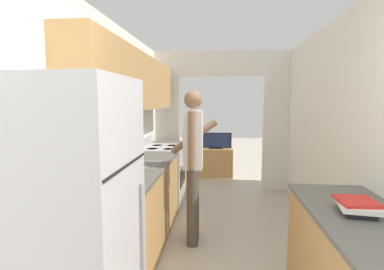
{
  "coord_description": "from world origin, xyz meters",
  "views": [
    {
      "loc": [
        0.0,
        -0.94,
        1.63
      ],
      "look_at": [
        -0.31,
        2.3,
        1.25
      ],
      "focal_mm": 28.0,
      "sensor_mm": 36.0,
      "label": 1
    }
  ],
  "objects_px": {
    "book_stack": "(357,206)",
    "person": "(193,162)",
    "tv_cabinet": "(216,162)",
    "refrigerator": "(72,228)",
    "television": "(216,141)",
    "range_oven": "(163,175)"
  },
  "relations": [
    {
      "from": "book_stack",
      "to": "person",
      "type": "bearing_deg",
      "value": 131.96
    },
    {
      "from": "tv_cabinet",
      "to": "refrigerator",
      "type": "bearing_deg",
      "value": -99.27
    },
    {
      "from": "television",
      "to": "tv_cabinet",
      "type": "bearing_deg",
      "value": 90.0
    },
    {
      "from": "refrigerator",
      "to": "tv_cabinet",
      "type": "relative_size",
      "value": 2.46
    },
    {
      "from": "person",
      "to": "tv_cabinet",
      "type": "distance_m",
      "value": 3.11
    },
    {
      "from": "person",
      "to": "book_stack",
      "type": "xyz_separation_m",
      "value": [
        1.19,
        -1.32,
        0.01
      ]
    },
    {
      "from": "refrigerator",
      "to": "tv_cabinet",
      "type": "bearing_deg",
      "value": 80.73
    },
    {
      "from": "television",
      "to": "person",
      "type": "bearing_deg",
      "value": -93.97
    },
    {
      "from": "person",
      "to": "book_stack",
      "type": "height_order",
      "value": "person"
    },
    {
      "from": "refrigerator",
      "to": "television",
      "type": "height_order",
      "value": "refrigerator"
    },
    {
      "from": "television",
      "to": "refrigerator",
      "type": "bearing_deg",
      "value": -99.35
    },
    {
      "from": "person",
      "to": "television",
      "type": "xyz_separation_m",
      "value": [
        0.21,
        2.99,
        -0.16
      ]
    },
    {
      "from": "range_oven",
      "to": "person",
      "type": "height_order",
      "value": "person"
    },
    {
      "from": "refrigerator",
      "to": "book_stack",
      "type": "relative_size",
      "value": 5.69
    },
    {
      "from": "book_stack",
      "to": "television",
      "type": "relative_size",
      "value": 0.47
    },
    {
      "from": "person",
      "to": "television",
      "type": "bearing_deg",
      "value": -4.95
    },
    {
      "from": "refrigerator",
      "to": "tv_cabinet",
      "type": "distance_m",
      "value": 4.8
    },
    {
      "from": "refrigerator",
      "to": "tv_cabinet",
      "type": "height_order",
      "value": "refrigerator"
    },
    {
      "from": "person",
      "to": "television",
      "type": "height_order",
      "value": "person"
    },
    {
      "from": "book_stack",
      "to": "tv_cabinet",
      "type": "distance_m",
      "value": 4.51
    },
    {
      "from": "book_stack",
      "to": "tv_cabinet",
      "type": "bearing_deg",
      "value": 102.69
    },
    {
      "from": "tv_cabinet",
      "to": "book_stack",
      "type": "bearing_deg",
      "value": -77.31
    }
  ]
}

